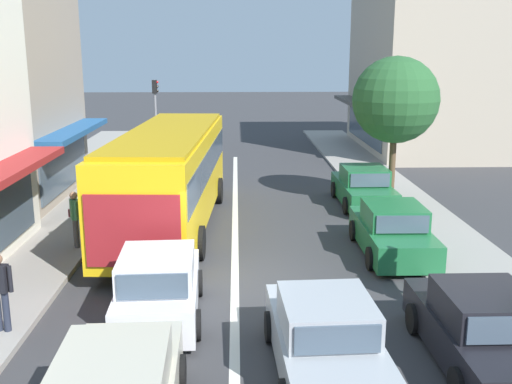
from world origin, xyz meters
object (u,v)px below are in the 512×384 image
parked_sedan_kerb_second (392,232)px  pedestrian_far_walker (0,288)px  city_bus (170,172)px  hatchback_adjacent_lane_trail (159,288)px  parked_sedan_kerb_front (482,331)px  traffic_light_downstreet (155,106)px  pedestrian_with_handbag_near (115,166)px  sedan_queue_far_back (325,339)px  parked_sedan_kerb_third (363,188)px  pedestrian_browsing_midblock (75,216)px  street_tree_right (396,100)px

parked_sedan_kerb_second → pedestrian_far_walker: bearing=-152.4°
city_bus → hatchback_adjacent_lane_trail: bearing=-86.3°
parked_sedan_kerb_front → traffic_light_downstreet: (-8.61, 21.11, 2.19)m
parked_sedan_kerb_front → pedestrian_with_handbag_near: pedestrian_with_handbag_near is taller
sedan_queue_far_back → parked_sedan_kerb_third: same height
city_bus → parked_sedan_kerb_third: bearing=22.0°
sedan_queue_far_back → traffic_light_downstreet: size_ratio=1.02×
city_bus → pedestrian_browsing_midblock: 3.44m
hatchback_adjacent_lane_trail → parked_sedan_kerb_front: hatchback_adjacent_lane_trail is taller
street_tree_right → parked_sedan_kerb_third: bearing=-179.1°
sedan_queue_far_back → street_tree_right: 13.05m
sedan_queue_far_back → pedestrian_far_walker: bearing=165.6°
sedan_queue_far_back → parked_sedan_kerb_second: size_ratio=1.01×
pedestrian_with_handbag_near → pedestrian_browsing_midblock: 7.53m
city_bus → parked_sedan_kerb_third: size_ratio=2.60×
parked_sedan_kerb_third → pedestrian_with_handbag_near: pedestrian_with_handbag_near is taller
traffic_light_downstreet → pedestrian_browsing_midblock: bearing=-91.9°
hatchback_adjacent_lane_trail → pedestrian_far_walker: size_ratio=2.31×
pedestrian_far_walker → pedestrian_with_handbag_near: bearing=91.1°
pedestrian_browsing_midblock → pedestrian_far_walker: size_ratio=1.00×
hatchback_adjacent_lane_trail → pedestrian_with_handbag_near: (-3.29, 12.08, 0.36)m
hatchback_adjacent_lane_trail → pedestrian_with_handbag_near: pedestrian_with_handbag_near is taller
city_bus → parked_sedan_kerb_front: (6.59, -8.91, -1.22)m
hatchback_adjacent_lane_trail → parked_sedan_kerb_front: (6.16, -2.14, -0.05)m
parked_sedan_kerb_third → hatchback_adjacent_lane_trail: bearing=-123.9°
sedan_queue_far_back → pedestrian_with_handbag_near: bearing=114.3°
traffic_light_downstreet → pedestrian_far_walker: traffic_light_downstreet is taller
city_bus → street_tree_right: 8.60m
street_tree_right → pedestrian_browsing_midblock: bearing=-154.3°
parked_sedan_kerb_third → pedestrian_with_handbag_near: bearing=165.3°
hatchback_adjacent_lane_trail → city_bus: bearing=93.7°
hatchback_adjacent_lane_trail → sedan_queue_far_back: bearing=-36.2°
street_tree_right → traffic_light_downstreet: bearing=136.4°
street_tree_right → hatchback_adjacent_lane_trail: bearing=-128.0°
city_bus → parked_sedan_kerb_second: size_ratio=2.60×
pedestrian_with_handbag_near → pedestrian_far_walker: same height
hatchback_adjacent_lane_trail → pedestrian_with_handbag_near: bearing=105.2°
sedan_queue_far_back → pedestrian_browsing_midblock: bearing=131.7°
parked_sedan_kerb_third → pedestrian_with_handbag_near: size_ratio=2.59×
parked_sedan_kerb_front → pedestrian_far_walker: (-9.20, 1.37, 0.40)m
hatchback_adjacent_lane_trail → parked_sedan_kerb_second: bearing=33.4°
hatchback_adjacent_lane_trail → parked_sedan_kerb_second: (6.09, 4.02, -0.05)m
pedestrian_with_handbag_near → pedestrian_browsing_midblock: same height
sedan_queue_far_back → pedestrian_browsing_midblock: size_ratio=2.62×
sedan_queue_far_back → parked_sedan_kerb_second: bearing=66.0°
pedestrian_browsing_midblock → parked_sedan_kerb_second: bearing=-3.4°
parked_sedan_kerb_third → traffic_light_downstreet: traffic_light_downstreet is taller
pedestrian_with_handbag_near → sedan_queue_far_back: bearing=-65.7°
parked_sedan_kerb_second → pedestrian_browsing_midblock: pedestrian_browsing_midblock is taller
hatchback_adjacent_lane_trail → parked_sedan_kerb_second: 7.30m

